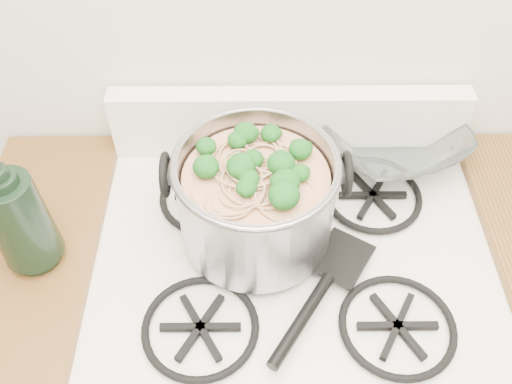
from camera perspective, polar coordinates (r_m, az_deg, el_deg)
name	(u,v)px	position (r m, az deg, el deg)	size (l,w,h in m)	color
gas_range	(285,366)	(1.50, 2.92, -16.97)	(0.76, 0.66, 0.92)	white
counter_left	(83,362)	(1.54, -16.96, -15.91)	(0.25, 0.65, 0.92)	silver
stock_pot	(256,199)	(1.03, 0.00, -0.70)	(0.33, 0.30, 0.20)	#97979F
spatula	(342,256)	(1.07, 8.63, -6.32)	(0.29, 0.31, 0.02)	black
glass_bowl	(391,144)	(1.28, 13.30, 4.68)	(0.12, 0.12, 0.03)	white
bottle	(15,209)	(1.05, -23.00, -1.55)	(0.11, 0.11, 0.28)	black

